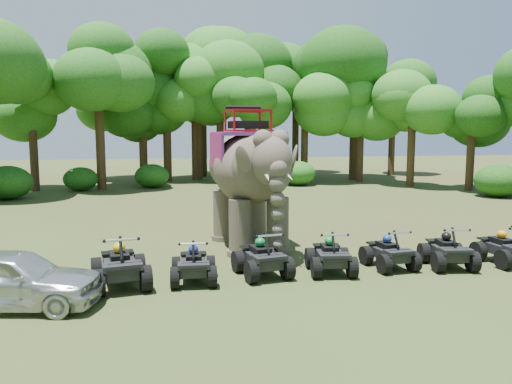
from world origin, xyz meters
The scene contains 30 objects.
ground centered at (0.00, 0.00, 0.00)m, with size 110.00×110.00×0.00m, color #47381E.
elephant centered at (-0.12, 1.86, 2.32)m, with size 2.43×5.52×4.64m, color brown, non-canonical shape.
parked_car centered at (-6.20, -2.92, 0.65)m, with size 1.54×3.83×1.31m, color silver.
atv_0 centered at (-4.00, -1.85, 0.67)m, with size 1.33×1.82×1.35m, color black, non-canonical shape.
atv_1 centered at (-2.20, -1.81, 0.57)m, with size 1.13×1.55×1.15m, color black, non-canonical shape.
atv_2 centered at (-0.37, -1.59, 0.62)m, with size 1.22×1.67×1.24m, color black, non-canonical shape.
atv_3 centered at (1.50, -1.66, 0.60)m, with size 1.17×1.61×1.19m, color black, non-canonical shape.
atv_4 centered at (3.29, -1.53, 0.57)m, with size 1.12×1.54×1.14m, color black, non-canonical shape.
atv_5 centered at (4.95, -1.75, 0.60)m, with size 1.19×1.63×1.21m, color black, non-canonical shape.
atv_6 centered at (6.77, -1.74, 0.60)m, with size 1.17×1.61×1.19m, color black, non-canonical shape.
tree_0 centered at (0.00, 24.88, 4.71)m, with size 6.60×6.60×9.43m, color #195114, non-canonical shape.
tree_1 centered at (3.36, 20.00, 3.33)m, with size 4.66×4.66×6.66m, color #195114, non-canonical shape.
tree_2 centered at (7.65, 21.76, 3.82)m, with size 5.35×5.35×7.65m, color #195114, non-canonical shape.
tree_3 centered at (11.74, 20.97, 3.65)m, with size 5.11×5.11×7.30m, color #195114, non-canonical shape.
tree_4 centered at (13.87, 17.22, 3.65)m, with size 5.11×5.11×7.29m, color #195114, non-canonical shape.
tree_5 centered at (16.55, 14.50, 3.33)m, with size 4.67×4.67×6.67m, color #195114, non-canonical shape.
tree_31 centered at (-10.82, 19.48, 3.59)m, with size 5.02×5.02×7.17m, color #195114, non-canonical shape.
tree_32 centered at (-6.74, 19.39, 4.68)m, with size 6.56×6.56×9.37m, color #195114, non-canonical shape.
tree_33 centered at (-4.14, 24.14, 3.37)m, with size 4.72×4.72×6.74m, color #195114, non-canonical shape.
tree_34 centered at (11.87, 22.60, 5.36)m, with size 7.50×7.50×10.72m, color #195114, non-canonical shape.
tree_35 centered at (0.57, 27.37, 5.30)m, with size 7.43×7.43×10.61m, color #195114, non-canonical shape.
tree_36 centered at (-7.45, 26.05, 3.93)m, with size 5.51×5.51×7.87m, color #195114, non-canonical shape.
tree_37 centered at (8.68, 28.04, 4.67)m, with size 6.54×6.54×9.35m, color #195114, non-canonical shape.
tree_38 centered at (-0.26, 24.75, 4.23)m, with size 5.92×5.92×8.46m, color #195114, non-canonical shape.
tree_39 centered at (0.69, 29.56, 3.90)m, with size 5.46×5.46×7.80m, color #195114, non-canonical shape.
tree_40 centered at (-4.30, 26.10, 4.01)m, with size 5.62×5.62×8.03m, color #195114, non-canonical shape.
tree_41 centered at (16.63, 25.77, 4.17)m, with size 5.84×5.84×8.35m, color #195114, non-canonical shape.
tree_42 centered at (1.58, 23.78, 4.54)m, with size 6.36×6.36×9.08m, color #195114, non-canonical shape.
tree_43 centered at (3.94, 24.86, 5.16)m, with size 7.23×7.23×10.33m, color #195114, non-canonical shape.
tree_44 centered at (-2.41, 24.23, 5.11)m, with size 7.16×7.16×10.23m, color #195114, non-canonical shape.
Camera 1 is at (-2.98, -14.24, 3.85)m, focal length 35.00 mm.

